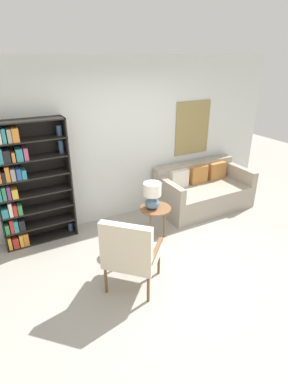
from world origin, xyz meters
TOP-DOWN VIEW (x-y plane):
  - ground_plane at (0.00, 0.00)m, footprint 14.00×14.00m
  - wall_back at (0.02, 2.03)m, footprint 6.40×0.08m
  - bookshelf at (-1.54, 1.85)m, footprint 1.08×0.30m
  - armchair at (-0.66, 0.15)m, footprint 0.86×0.86m
  - couch at (1.56, 1.56)m, footprint 1.75×0.91m
  - side_table at (0.21, 1.03)m, footprint 0.48×0.48m
  - table_lamp at (0.16, 1.05)m, footprint 0.27×0.27m

SIDE VIEW (x-z plane):
  - ground_plane at x=0.00m, z-range 0.00..0.00m
  - couch at x=1.56m, z-range -0.09..0.72m
  - side_table at x=0.21m, z-range 0.20..0.73m
  - armchair at x=-0.66m, z-range 0.07..1.07m
  - table_lamp at x=0.16m, z-range 0.55..0.97m
  - bookshelf at x=-1.54m, z-range 0.04..1.93m
  - wall_back at x=0.02m, z-range 0.00..2.70m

